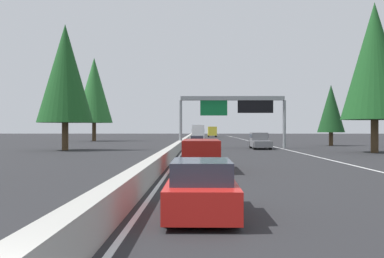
# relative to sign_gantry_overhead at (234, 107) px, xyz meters

# --- Properties ---
(ground_plane) EXTENTS (320.00, 320.00, 0.00)m
(ground_plane) POSITION_rel_sign_gantry_overhead_xyz_m (9.68, 6.04, -4.92)
(ground_plane) COLOR #262628
(median_barrier) EXTENTS (180.00, 0.56, 0.90)m
(median_barrier) POSITION_rel_sign_gantry_overhead_xyz_m (29.68, 6.34, -4.47)
(median_barrier) COLOR #ADAAA3
(median_barrier) RESTS_ON ground
(shoulder_stripe_right) EXTENTS (160.00, 0.16, 0.01)m
(shoulder_stripe_right) POSITION_rel_sign_gantry_overhead_xyz_m (19.68, -5.48, -4.91)
(shoulder_stripe_right) COLOR silver
(shoulder_stripe_right) RESTS_ON ground
(shoulder_stripe_median) EXTENTS (160.00, 0.16, 0.01)m
(shoulder_stripe_median) POSITION_rel_sign_gantry_overhead_xyz_m (19.68, 5.79, -4.91)
(shoulder_stripe_median) COLOR silver
(shoulder_stripe_median) RESTS_ON ground
(sign_gantry_overhead) EXTENTS (0.50, 12.68, 6.18)m
(sign_gantry_overhead) POSITION_rel_sign_gantry_overhead_xyz_m (0.00, 0.00, 0.00)
(sign_gantry_overhead) COLOR gray
(sign_gantry_overhead) RESTS_ON ground
(sedan_far_left) EXTENTS (4.40, 1.80, 1.47)m
(sedan_far_left) POSITION_rel_sign_gantry_overhead_xyz_m (-41.63, 4.09, -4.24)
(sedan_far_left) COLOR red
(sedan_far_left) RESTS_ON ground
(minivan_near_center) EXTENTS (5.00, 1.95, 1.69)m
(minivan_near_center) POSITION_rel_sign_gantry_overhead_xyz_m (-28.82, 4.04, -3.97)
(minivan_near_center) COLOR maroon
(minivan_near_center) RESTS_ON ground
(pickup_mid_left) EXTENTS (5.60, 2.00, 1.86)m
(pickup_mid_left) POSITION_rel_sign_gantry_overhead_xyz_m (-1.58, -2.84, -4.01)
(pickup_mid_left) COLOR slate
(pickup_mid_left) RESTS_ON ground
(sedan_near_right) EXTENTS (4.40, 1.80, 1.47)m
(sedan_near_right) POSITION_rel_sign_gantry_overhead_xyz_m (53.80, 4.29, -4.24)
(sedan_near_right) COLOR silver
(sedan_near_right) RESTS_ON ground
(box_truck_distant_a) EXTENTS (8.50, 2.40, 2.95)m
(box_truck_distant_a) POSITION_rel_sign_gantry_overhead_xyz_m (74.48, 0.39, -3.31)
(box_truck_distant_a) COLOR gold
(box_truck_distant_a) RESTS_ON ground
(sedan_mid_center) EXTENTS (4.40, 1.80, 1.47)m
(sedan_mid_center) POSITION_rel_sign_gantry_overhead_xyz_m (1.18, 4.38, -4.24)
(sedan_mid_center) COLOR maroon
(sedan_mid_center) RESTS_ON ground
(bus_far_center) EXTENTS (11.50, 2.55, 3.10)m
(bus_far_center) POSITION_rel_sign_gantry_overhead_xyz_m (42.35, 4.32, -3.20)
(bus_far_center) COLOR white
(bus_far_center) RESTS_ON ground
(conifer_right_near) EXTENTS (6.38, 6.38, 14.50)m
(conifer_right_near) POSITION_rel_sign_gantry_overhead_xyz_m (-9.91, -12.76, 3.90)
(conifer_right_near) COLOR #4C3823
(conifer_right_near) RESTS_ON ground
(conifer_right_mid) EXTENTS (3.66, 3.66, 8.33)m
(conifer_right_mid) POSITION_rel_sign_gantry_overhead_xyz_m (8.14, -13.85, 0.13)
(conifer_right_mid) COLOR #4C3823
(conifer_right_mid) RESTS_ON ground
(conifer_left_near) EXTENTS (5.95, 5.95, 13.51)m
(conifer_left_near) POSITION_rel_sign_gantry_overhead_xyz_m (-5.60, 18.46, 3.30)
(conifer_left_near) COLOR #4C3823
(conifer_left_near) RESTS_ON ground
(conifer_left_mid) EXTENTS (6.94, 6.94, 15.78)m
(conifer_left_mid) POSITION_rel_sign_gantry_overhead_xyz_m (31.26, 23.97, 4.68)
(conifer_left_mid) COLOR #4C3823
(conifer_left_mid) RESTS_ON ground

